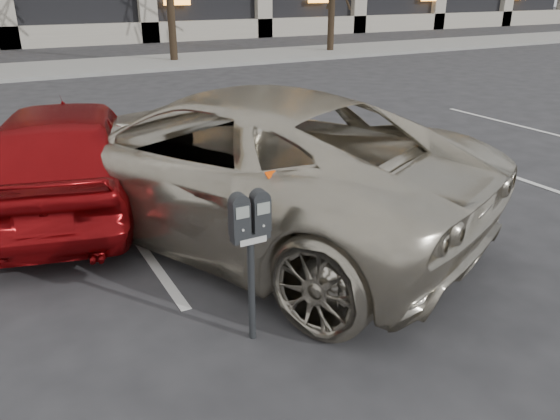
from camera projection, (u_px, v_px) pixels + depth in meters
ground at (304, 261)px, 5.72m from camera, size 140.00×140.00×0.00m
sidewalk at (62, 69)px, 18.66m from camera, size 80.00×4.00×0.12m
stall_lines at (117, 212)px, 6.96m from camera, size 16.90×5.20×0.00m
parking_meter at (250, 231)px, 4.12m from camera, size 0.32×0.13×1.25m
suv_silver at (227, 160)px, 6.27m from camera, size 4.99×6.56×1.66m
car_red at (68, 154)px, 6.86m from camera, size 2.76×4.55×1.45m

